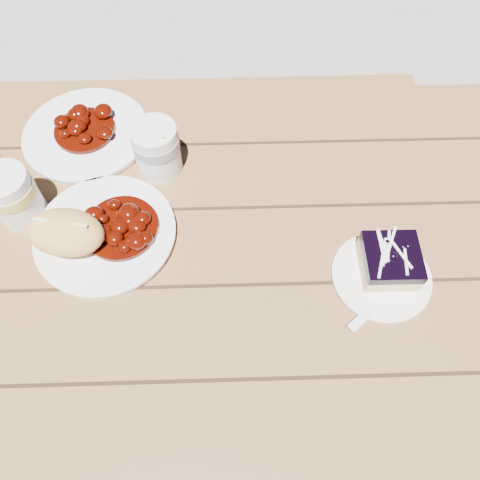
{
  "coord_description": "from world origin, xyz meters",
  "views": [
    {
      "loc": [
        0.32,
        -0.42,
        1.48
      ],
      "look_at": [
        0.33,
        -0.03,
        0.81
      ],
      "focal_mm": 35.0,
      "sensor_mm": 36.0,
      "label": 1
    }
  ],
  "objects_px": {
    "dessert_plate": "(381,277)",
    "second_cup": "(13,196)",
    "bread_roll": "(66,232)",
    "second_plate": "(87,135)",
    "main_plate": "(106,234)",
    "blueberry_cake": "(390,261)",
    "coffee_cup": "(157,150)",
    "picnic_table": "(83,287)"
  },
  "relations": [
    {
      "from": "bread_roll",
      "to": "second_plate",
      "type": "height_order",
      "value": "bread_roll"
    },
    {
      "from": "main_plate",
      "to": "dessert_plate",
      "type": "xyz_separation_m",
      "value": [
        0.48,
        -0.1,
        -0.0
      ]
    },
    {
      "from": "main_plate",
      "to": "bread_roll",
      "type": "bearing_deg",
      "value": -160.02
    },
    {
      "from": "second_plate",
      "to": "second_cup",
      "type": "distance_m",
      "value": 0.21
    },
    {
      "from": "blueberry_cake",
      "to": "second_cup",
      "type": "relative_size",
      "value": 0.87
    },
    {
      "from": "bread_roll",
      "to": "coffee_cup",
      "type": "distance_m",
      "value": 0.23
    },
    {
      "from": "bread_roll",
      "to": "blueberry_cake",
      "type": "bearing_deg",
      "value": -6.49
    },
    {
      "from": "bread_roll",
      "to": "second_plate",
      "type": "relative_size",
      "value": 0.54
    },
    {
      "from": "dessert_plate",
      "to": "second_plate",
      "type": "distance_m",
      "value": 0.65
    },
    {
      "from": "second_cup",
      "to": "coffee_cup",
      "type": "bearing_deg",
      "value": 22.13
    },
    {
      "from": "bread_roll",
      "to": "coffee_cup",
      "type": "relative_size",
      "value": 1.25
    },
    {
      "from": "picnic_table",
      "to": "bread_roll",
      "type": "height_order",
      "value": "bread_roll"
    },
    {
      "from": "second_plate",
      "to": "blueberry_cake",
      "type": "bearing_deg",
      "value": -30.03
    },
    {
      "from": "coffee_cup",
      "to": "second_plate",
      "type": "distance_m",
      "value": 0.18
    },
    {
      "from": "main_plate",
      "to": "bread_roll",
      "type": "relative_size",
      "value": 1.84
    },
    {
      "from": "picnic_table",
      "to": "dessert_plate",
      "type": "height_order",
      "value": "dessert_plate"
    },
    {
      "from": "dessert_plate",
      "to": "coffee_cup",
      "type": "relative_size",
      "value": 1.53
    },
    {
      "from": "bread_roll",
      "to": "second_plate",
      "type": "bearing_deg",
      "value": 92.7
    },
    {
      "from": "main_plate",
      "to": "blueberry_cake",
      "type": "height_order",
      "value": "blueberry_cake"
    },
    {
      "from": "dessert_plate",
      "to": "second_cup",
      "type": "xyz_separation_m",
      "value": [
        -0.64,
        0.15,
        0.05
      ]
    },
    {
      "from": "main_plate",
      "to": "blueberry_cake",
      "type": "distance_m",
      "value": 0.5
    },
    {
      "from": "picnic_table",
      "to": "second_plate",
      "type": "relative_size",
      "value": 7.99
    },
    {
      "from": "picnic_table",
      "to": "bread_roll",
      "type": "xyz_separation_m",
      "value": [
        0.03,
        0.0,
        0.21
      ]
    },
    {
      "from": "dessert_plate",
      "to": "second_cup",
      "type": "distance_m",
      "value": 0.66
    },
    {
      "from": "blueberry_cake",
      "to": "coffee_cup",
      "type": "bearing_deg",
      "value": 149.64
    },
    {
      "from": "picnic_table",
      "to": "dessert_plate",
      "type": "relative_size",
      "value": 12.17
    },
    {
      "from": "second_plate",
      "to": "second_cup",
      "type": "bearing_deg",
      "value": -116.34
    },
    {
      "from": "picnic_table",
      "to": "bread_roll",
      "type": "relative_size",
      "value": 14.87
    },
    {
      "from": "bread_roll",
      "to": "second_plate",
      "type": "xyz_separation_m",
      "value": [
        -0.01,
        0.26,
        -0.04
      ]
    },
    {
      "from": "second_plate",
      "to": "picnic_table",
      "type": "bearing_deg",
      "value": -94.15
    },
    {
      "from": "dessert_plate",
      "to": "main_plate",
      "type": "bearing_deg",
      "value": 168.6
    },
    {
      "from": "bread_roll",
      "to": "blueberry_cake",
      "type": "distance_m",
      "value": 0.55
    },
    {
      "from": "main_plate",
      "to": "second_cup",
      "type": "xyz_separation_m",
      "value": [
        -0.16,
        0.06,
        0.05
      ]
    },
    {
      "from": "picnic_table",
      "to": "blueberry_cake",
      "type": "xyz_separation_m",
      "value": [
        0.58,
        -0.06,
        0.2
      ]
    },
    {
      "from": "main_plate",
      "to": "second_plate",
      "type": "distance_m",
      "value": 0.25
    },
    {
      "from": "blueberry_cake",
      "to": "dessert_plate",
      "type": "bearing_deg",
      "value": -123.28
    },
    {
      "from": "main_plate",
      "to": "second_plate",
      "type": "height_order",
      "value": "same"
    },
    {
      "from": "blueberry_cake",
      "to": "coffee_cup",
      "type": "xyz_separation_m",
      "value": [
        -0.4,
        0.24,
        0.02
      ]
    },
    {
      "from": "bread_roll",
      "to": "coffee_cup",
      "type": "height_order",
      "value": "coffee_cup"
    },
    {
      "from": "picnic_table",
      "to": "second_cup",
      "type": "height_order",
      "value": "second_cup"
    },
    {
      "from": "coffee_cup",
      "to": "blueberry_cake",
      "type": "bearing_deg",
      "value": -30.77
    },
    {
      "from": "second_plate",
      "to": "second_cup",
      "type": "xyz_separation_m",
      "value": [
        -0.09,
        -0.19,
        0.05
      ]
    }
  ]
}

